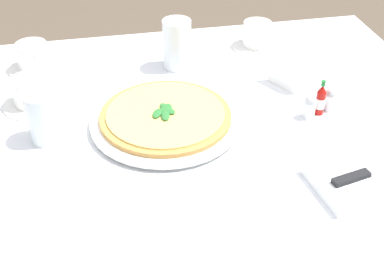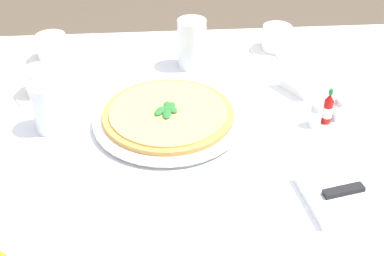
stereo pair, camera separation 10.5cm
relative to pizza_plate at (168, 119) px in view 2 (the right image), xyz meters
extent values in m
cube|color=white|center=(0.09, -0.10, -0.02)|extent=(1.13, 1.13, 0.02)
cube|color=white|center=(0.09, 0.46, -0.17)|extent=(1.13, 0.01, 0.28)
cylinder|color=brown|center=(-0.38, 0.37, -0.39)|extent=(0.06, 0.06, 0.72)
cylinder|color=brown|center=(0.56, 0.37, -0.39)|extent=(0.06, 0.06, 0.72)
cylinder|color=white|center=(0.00, 0.00, -0.01)|extent=(0.19, 0.19, 0.01)
cylinder|color=white|center=(0.00, 0.00, 0.00)|extent=(0.32, 0.32, 0.01)
cylinder|color=#C68E47|center=(0.00, 0.00, 0.01)|extent=(0.28, 0.28, 0.01)
cylinder|color=#EAC66B|center=(0.00, 0.00, 0.02)|extent=(0.25, 0.25, 0.00)
ellipsoid|color=#2D7533|center=(0.00, 0.00, 0.02)|extent=(0.04, 0.03, 0.01)
ellipsoid|color=#2D7533|center=(0.00, -0.02, 0.02)|extent=(0.02, 0.04, 0.01)
ellipsoid|color=#2D7533|center=(0.00, 0.01, 0.02)|extent=(0.03, 0.04, 0.01)
ellipsoid|color=#2D7533|center=(0.01, 0.01, 0.02)|extent=(0.03, 0.04, 0.01)
ellipsoid|color=#2D7533|center=(0.01, 0.00, 0.02)|extent=(0.04, 0.04, 0.01)
ellipsoid|color=#2D7533|center=(-0.02, 0.00, 0.02)|extent=(0.03, 0.04, 0.01)
cylinder|color=white|center=(0.30, 0.32, -0.01)|extent=(0.13, 0.13, 0.01)
cylinder|color=white|center=(0.30, 0.32, 0.03)|extent=(0.08, 0.08, 0.06)
torus|color=white|center=(0.30, 0.27, 0.03)|extent=(0.01, 0.04, 0.03)
cylinder|color=black|center=(0.30, 0.32, 0.06)|extent=(0.07, 0.07, 0.00)
cylinder|color=white|center=(-0.29, 0.31, -0.01)|extent=(0.13, 0.13, 0.01)
cylinder|color=white|center=(-0.29, 0.31, 0.03)|extent=(0.08, 0.08, 0.06)
torus|color=white|center=(-0.27, 0.26, 0.03)|extent=(0.02, 0.04, 0.03)
cylinder|color=black|center=(-0.29, 0.31, 0.06)|extent=(0.07, 0.07, 0.00)
cylinder|color=white|center=(-0.28, 0.13, -0.01)|extent=(0.13, 0.13, 0.01)
cylinder|color=white|center=(-0.28, 0.13, 0.03)|extent=(0.08, 0.08, 0.06)
torus|color=white|center=(-0.25, 0.17, 0.03)|extent=(0.03, 0.03, 0.03)
cylinder|color=black|center=(-0.28, 0.13, 0.05)|extent=(0.07, 0.07, 0.00)
cylinder|color=white|center=(0.07, 0.25, 0.05)|extent=(0.07, 0.07, 0.12)
cylinder|color=silver|center=(0.07, 0.25, 0.03)|extent=(0.06, 0.06, 0.08)
cylinder|color=white|center=(-0.24, 0.00, 0.04)|extent=(0.07, 0.07, 0.11)
cylinder|color=silver|center=(-0.24, 0.00, 0.02)|extent=(0.06, 0.06, 0.07)
cube|color=white|center=(0.34, -0.25, 0.00)|extent=(0.24, 0.16, 0.02)
cube|color=black|center=(0.30, -0.26, 0.01)|extent=(0.08, 0.03, 0.01)
cylinder|color=#B7140F|center=(0.34, -0.02, 0.02)|extent=(0.02, 0.02, 0.05)
cylinder|color=white|center=(0.34, -0.02, 0.02)|extent=(0.02, 0.02, 0.02)
cone|color=#B7140F|center=(0.34, -0.02, 0.05)|extent=(0.02, 0.02, 0.02)
cylinder|color=#1E722D|center=(0.34, -0.02, 0.07)|extent=(0.01, 0.01, 0.01)
cylinder|color=white|center=(0.37, -0.01, 0.01)|extent=(0.03, 0.03, 0.04)
cylinder|color=white|center=(0.37, -0.01, 0.00)|extent=(0.02, 0.02, 0.03)
sphere|color=silver|center=(0.37, -0.01, 0.03)|extent=(0.02, 0.02, 0.02)
cylinder|color=white|center=(0.31, -0.03, 0.01)|extent=(0.03, 0.03, 0.04)
cylinder|color=#38332D|center=(0.31, -0.03, 0.00)|extent=(0.02, 0.02, 0.03)
sphere|color=silver|center=(0.31, -0.03, 0.03)|extent=(0.02, 0.02, 0.02)
cube|color=white|center=(0.29, 0.10, 0.02)|extent=(0.05, 0.08, 0.06)
camera|label=1|loc=(-0.12, -0.89, 0.62)|focal=47.87mm
camera|label=2|loc=(-0.02, -0.90, 0.62)|focal=47.87mm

